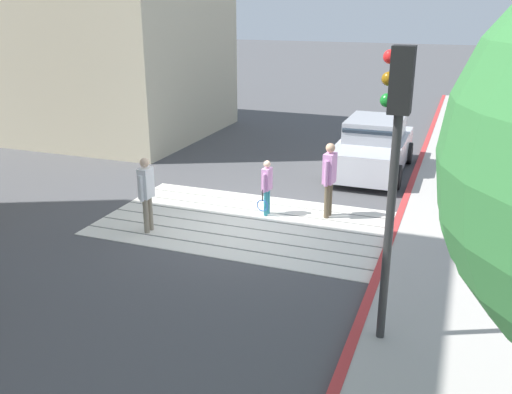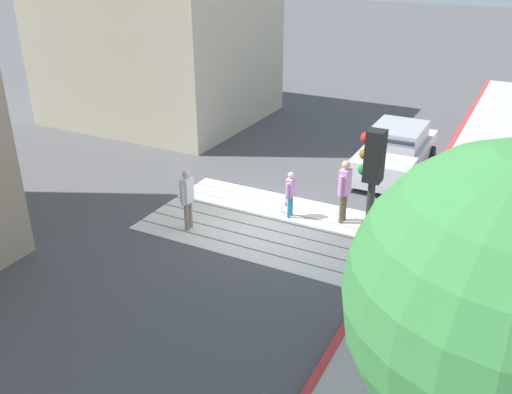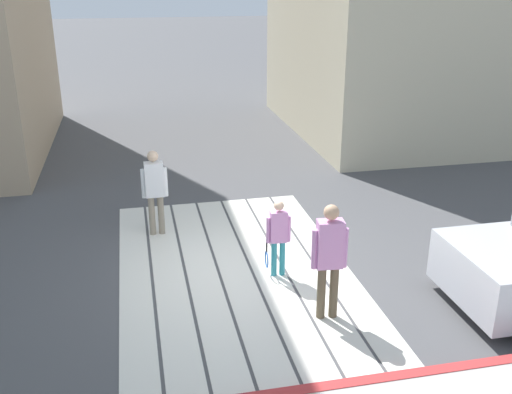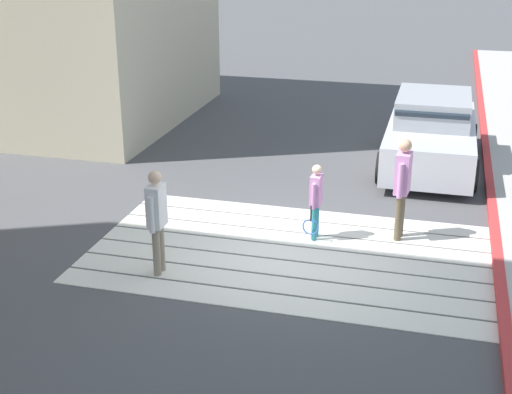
# 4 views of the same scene
# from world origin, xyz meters

# --- Properties ---
(ground_plane) EXTENTS (120.00, 120.00, 0.00)m
(ground_plane) POSITION_xyz_m (0.00, 0.00, 0.00)
(ground_plane) COLOR #4C4C4F
(crosswalk_stripes) EXTENTS (6.40, 3.80, 0.01)m
(crosswalk_stripes) POSITION_xyz_m (0.00, -0.00, 0.01)
(crosswalk_stripes) COLOR silver
(crosswalk_stripes) RESTS_ON ground
(pedestrian_adult_lead) EXTENTS (0.26, 0.51, 1.76)m
(pedestrian_adult_lead) POSITION_xyz_m (-1.66, -1.05, 1.02)
(pedestrian_adult_lead) COLOR brown
(pedestrian_adult_lead) RESTS_ON ground
(pedestrian_adult_trailing) EXTENTS (0.22, 0.49, 1.66)m
(pedestrian_adult_trailing) POSITION_xyz_m (1.78, 1.18, 0.97)
(pedestrian_adult_trailing) COLOR gray
(pedestrian_adult_trailing) RESTS_ON ground
(pedestrian_child_with_racket) EXTENTS (0.28, 0.41, 1.32)m
(pedestrian_child_with_racket) POSITION_xyz_m (-0.29, -0.66, 0.75)
(pedestrian_child_with_racket) COLOR teal
(pedestrian_child_with_racket) RESTS_ON ground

